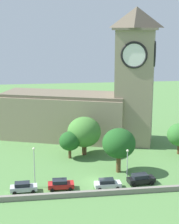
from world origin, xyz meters
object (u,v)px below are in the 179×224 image
object	(u,v)px
car_black	(141,179)
car_silver	(23,187)
car_red	(61,184)
streetlamp_central	(127,160)
tree_by_tower	(84,132)
tree_riverside_east	(70,141)
car_white	(107,184)
streetlamp_west_mid	(34,161)
tree_riverside_west	(119,143)
church	(91,101)

from	to	relation	value
car_black	car_silver	bearing A→B (deg)	-178.59
car_red	car_silver	bearing A→B (deg)	-176.81
streetlamp_central	tree_by_tower	distance (m)	16.16
car_silver	car_black	size ratio (longest dim) A/B	0.90
tree_by_tower	car_red	bearing A→B (deg)	-110.27
streetlamp_central	tree_riverside_east	world-z (taller)	streetlamp_central
tree_riverside_east	car_white	bearing A→B (deg)	-71.71
car_silver	streetlamp_west_mid	size ratio (longest dim) A/B	0.63
tree_riverside_west	streetlamp_west_mid	bearing A→B (deg)	-163.71
streetlamp_west_mid	tree_riverside_east	bearing A→B (deg)	61.73
streetlamp_west_mid	car_black	bearing A→B (deg)	-3.81
church	car_silver	bearing A→B (deg)	-119.17
streetlamp_central	tree_by_tower	xyz separation A→B (m)	(-5.70, 15.10, 0.88)
tree_riverside_east	tree_by_tower	distance (m)	3.93
church	tree_riverside_east	xyz separation A→B (m)	(-6.05, -12.03, -5.86)
car_silver	car_white	world-z (taller)	car_silver
car_black	tree_riverside_east	size ratio (longest dim) A/B	0.87
car_white	streetlamp_west_mid	size ratio (longest dim) A/B	0.63
streetlamp_west_mid	car_silver	bearing A→B (deg)	-137.72
car_silver	tree_riverside_west	xyz separation A→B (m)	(17.38, 6.24, 4.76)
car_black	streetlamp_west_mid	world-z (taller)	streetlamp_west_mid
tree_riverside_east	tree_by_tower	bearing A→B (deg)	28.96
church	car_red	xyz separation A→B (m)	(-8.83, -26.53, -8.70)
car_white	streetlamp_west_mid	world-z (taller)	streetlamp_west_mid
car_red	tree_riverside_west	bearing A→B (deg)	27.73
church	tree_by_tower	bearing A→B (deg)	-105.37
car_white	tree_riverside_east	xyz separation A→B (m)	(-5.08, 15.35, 2.85)
car_white	tree_by_tower	world-z (taller)	tree_by_tower
car_red	streetlamp_west_mid	world-z (taller)	streetlamp_west_mid
car_red	tree_by_tower	bearing A→B (deg)	69.73
church	car_silver	size ratio (longest dim) A/B	8.39
car_white	streetlamp_central	xyz separation A→B (m)	(3.87, 2.05, 3.27)
car_silver	streetlamp_west_mid	distance (m)	4.62
church	tree_riverside_west	bearing A→B (deg)	-83.40
church	car_red	distance (m)	29.28
tree_riverside_east	car_black	bearing A→B (deg)	-52.11
car_silver	car_black	world-z (taller)	car_black
car_black	streetlamp_west_mid	distance (m)	18.66
tree_riverside_west	tree_by_tower	world-z (taller)	tree_riverside_west
car_silver	car_red	distance (m)	6.18
streetlamp_central	tree_riverside_west	bearing A→B (deg)	96.12
church	tree_riverside_west	distance (m)	21.14
tree_riverside_east	tree_by_tower	size ratio (longest dim) A/B	0.69
tree_riverside_west	car_white	bearing A→B (deg)	-116.50
church	car_black	world-z (taller)	church
car_red	streetlamp_central	size ratio (longest dim) A/B	0.73
streetlamp_west_mid	tree_riverside_east	world-z (taller)	streetlamp_west_mid
car_silver	streetlamp_west_mid	world-z (taller)	streetlamp_west_mid
tree_riverside_west	tree_riverside_east	bearing A→B (deg)	134.46
tree_riverside_east	streetlamp_central	bearing A→B (deg)	-56.08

